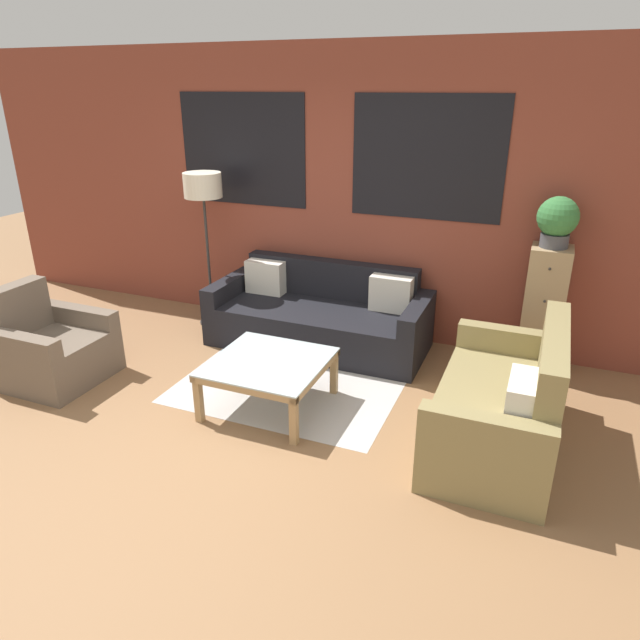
{
  "coord_description": "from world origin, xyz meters",
  "views": [
    {
      "loc": [
        2.07,
        -2.89,
        2.41
      ],
      "look_at": [
        0.36,
        1.28,
        0.55
      ],
      "focal_mm": 32.0,
      "sensor_mm": 36.0,
      "label": 1
    }
  ],
  "objects_px": {
    "couch_dark": "(320,318)",
    "drawer_cabinet": "(543,310)",
    "settee_vintage": "(503,407)",
    "floor_lamp": "(203,193)",
    "coffee_table": "(269,368)",
    "potted_plant": "(557,220)",
    "armchair_corner": "(52,349)"
  },
  "relations": [
    {
      "from": "floor_lamp",
      "to": "coffee_table",
      "type": "bearing_deg",
      "value": -44.16
    },
    {
      "from": "armchair_corner",
      "to": "potted_plant",
      "type": "xyz_separation_m",
      "value": [
        3.92,
        1.81,
        1.1
      ]
    },
    {
      "from": "floor_lamp",
      "to": "potted_plant",
      "type": "bearing_deg",
      "value": 3.21
    },
    {
      "from": "settee_vintage",
      "to": "potted_plant",
      "type": "xyz_separation_m",
      "value": [
        0.17,
        1.37,
        1.07
      ]
    },
    {
      "from": "couch_dark",
      "to": "drawer_cabinet",
      "type": "height_order",
      "value": "drawer_cabinet"
    },
    {
      "from": "coffee_table",
      "to": "floor_lamp",
      "type": "height_order",
      "value": "floor_lamp"
    },
    {
      "from": "armchair_corner",
      "to": "coffee_table",
      "type": "bearing_deg",
      "value": 8.19
    },
    {
      "from": "settee_vintage",
      "to": "potted_plant",
      "type": "height_order",
      "value": "potted_plant"
    },
    {
      "from": "potted_plant",
      "to": "settee_vintage",
      "type": "bearing_deg",
      "value": -97.14
    },
    {
      "from": "couch_dark",
      "to": "drawer_cabinet",
      "type": "distance_m",
      "value": 2.07
    },
    {
      "from": "settee_vintage",
      "to": "drawer_cabinet",
      "type": "bearing_deg",
      "value": 82.86
    },
    {
      "from": "floor_lamp",
      "to": "potted_plant",
      "type": "distance_m",
      "value": 3.33
    },
    {
      "from": "settee_vintage",
      "to": "armchair_corner",
      "type": "distance_m",
      "value": 3.78
    },
    {
      "from": "settee_vintage",
      "to": "floor_lamp",
      "type": "height_order",
      "value": "floor_lamp"
    },
    {
      "from": "settee_vintage",
      "to": "potted_plant",
      "type": "bearing_deg",
      "value": 82.86
    },
    {
      "from": "settee_vintage",
      "to": "coffee_table",
      "type": "relative_size",
      "value": 1.77
    },
    {
      "from": "armchair_corner",
      "to": "drawer_cabinet",
      "type": "xyz_separation_m",
      "value": [
        3.92,
        1.81,
        0.3
      ]
    },
    {
      "from": "couch_dark",
      "to": "coffee_table",
      "type": "bearing_deg",
      "value": -86.05
    },
    {
      "from": "coffee_table",
      "to": "settee_vintage",
      "type": "bearing_deg",
      "value": 4.91
    },
    {
      "from": "drawer_cabinet",
      "to": "potted_plant",
      "type": "xyz_separation_m",
      "value": [
        0.0,
        0.0,
        0.8
      ]
    },
    {
      "from": "armchair_corner",
      "to": "coffee_table",
      "type": "xyz_separation_m",
      "value": [
        1.98,
        0.28,
        0.07
      ]
    },
    {
      "from": "settee_vintage",
      "to": "armchair_corner",
      "type": "xyz_separation_m",
      "value": [
        -3.75,
        -0.44,
        -0.03
      ]
    },
    {
      "from": "floor_lamp",
      "to": "drawer_cabinet",
      "type": "relative_size",
      "value": 1.41
    },
    {
      "from": "drawer_cabinet",
      "to": "coffee_table",
      "type": "bearing_deg",
      "value": -141.91
    },
    {
      "from": "potted_plant",
      "to": "coffee_table",
      "type": "bearing_deg",
      "value": -141.91
    },
    {
      "from": "floor_lamp",
      "to": "potted_plant",
      "type": "height_order",
      "value": "floor_lamp"
    },
    {
      "from": "armchair_corner",
      "to": "potted_plant",
      "type": "bearing_deg",
      "value": 24.74
    },
    {
      "from": "settee_vintage",
      "to": "potted_plant",
      "type": "distance_m",
      "value": 1.75
    },
    {
      "from": "floor_lamp",
      "to": "drawer_cabinet",
      "type": "height_order",
      "value": "floor_lamp"
    },
    {
      "from": "potted_plant",
      "to": "couch_dark",
      "type": "bearing_deg",
      "value": -173.29
    },
    {
      "from": "floor_lamp",
      "to": "drawer_cabinet",
      "type": "distance_m",
      "value": 3.43
    },
    {
      "from": "coffee_table",
      "to": "floor_lamp",
      "type": "bearing_deg",
      "value": 135.84
    }
  ]
}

